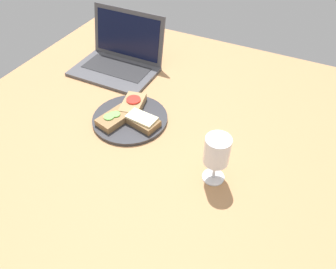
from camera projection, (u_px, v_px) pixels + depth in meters
wooden_table at (155, 140)px, 105.68cm from camera, size 140.00×140.00×3.00cm
plate at (130, 119)px, 110.34cm from camera, size 25.29×25.29×1.15cm
sandwich_with_cucumber at (114, 119)px, 107.58cm from camera, size 9.46×13.02×2.75cm
sandwich_with_cheese at (142, 120)px, 106.66cm from camera, size 12.57×8.70×2.97cm
sandwich_with_tomato at (133, 104)px, 112.86cm from camera, size 9.00×12.54×3.08cm
wine_glass at (217, 152)px, 85.59cm from camera, size 6.92×6.92×15.20cm
laptop at (120, 57)px, 131.69cm from camera, size 32.59×25.35×20.64cm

